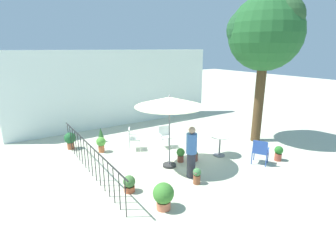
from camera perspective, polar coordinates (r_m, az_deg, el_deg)
ground_plane at (r=9.95m, az=0.94°, el=-5.90°), size 60.00×60.00×0.00m
villa_facade at (r=13.50m, az=-10.43°, el=7.94°), size 10.45×0.30×3.70m
terrace_railing at (r=8.48m, az=-16.58°, el=-5.77°), size 0.03×5.61×1.01m
shade_tree at (r=11.35m, az=20.23°, el=18.06°), size 2.95×2.81×5.71m
patio_umbrella_0 at (r=8.24m, az=0.32°, el=5.08°), size 2.19×2.19×2.39m
cafe_table_0 at (r=9.76m, az=11.09°, el=-3.33°), size 0.75×0.75×0.76m
patio_chair_0 at (r=10.22m, az=-7.63°, el=-2.40°), size 0.60×0.62×0.87m
patio_chair_1 at (r=9.39m, az=19.22°, el=-4.97°), size 0.61×0.64×0.86m
patio_chair_2 at (r=10.42m, az=-0.75°, el=-1.95°), size 0.53×0.52×0.85m
potted_plant_0 at (r=7.44m, az=-8.33°, el=-12.15°), size 0.34×0.34×0.48m
potted_plant_1 at (r=9.17m, az=2.73°, el=-6.08°), size 0.29×0.29×0.49m
potted_plant_2 at (r=10.01m, az=22.66°, el=-5.31°), size 0.29×0.29×0.53m
potted_plant_3 at (r=11.42m, az=-14.22°, el=-1.83°), size 0.22×0.22×0.60m
potted_plant_4 at (r=10.94m, az=-20.29°, el=-2.72°), size 0.44×0.44×0.66m
potted_plant_5 at (r=7.80m, az=6.23°, el=-10.52°), size 0.24×0.24×0.48m
potted_plant_6 at (r=6.60m, az=-1.00°, el=-14.63°), size 0.52×0.52×0.69m
potted_plant_7 at (r=10.27m, az=-14.19°, el=-3.64°), size 0.35×0.35×0.59m
potted_plant_8 at (r=9.28m, az=5.38°, el=-5.35°), size 0.36×0.36×0.73m
standing_person at (r=7.95m, az=5.06°, el=-5.53°), size 0.42×0.42×1.60m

